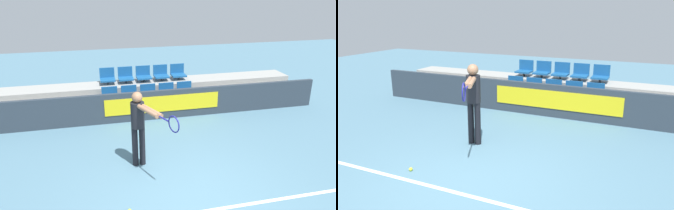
# 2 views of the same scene
# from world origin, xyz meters

# --- Properties ---
(ground_plane) EXTENTS (30.00, 30.00, 0.00)m
(ground_plane) POSITION_xyz_m (0.00, 0.00, 0.00)
(ground_plane) COLOR slate
(barrier_wall) EXTENTS (10.45, 0.14, 0.87)m
(barrier_wall) POSITION_xyz_m (0.01, 3.92, 0.44)
(barrier_wall) COLOR #2D3842
(barrier_wall) RESTS_ON ground
(bleacher_tier_front) EXTENTS (10.05, 0.89, 0.37)m
(bleacher_tier_front) POSITION_xyz_m (0.00, 4.45, 0.18)
(bleacher_tier_front) COLOR #9E9E99
(bleacher_tier_front) RESTS_ON ground
(bleacher_tier_middle) EXTENTS (10.05, 0.89, 0.73)m
(bleacher_tier_middle) POSITION_xyz_m (0.00, 5.33, 0.37)
(bleacher_tier_middle) COLOR #9E9E99
(bleacher_tier_middle) RESTS_ON ground
(stadium_chair_0) EXTENTS (0.47, 0.44, 0.49)m
(stadium_chair_0) POSITION_xyz_m (-1.17, 4.56, 0.57)
(stadium_chair_0) COLOR #333333
(stadium_chair_0) RESTS_ON bleacher_tier_front
(stadium_chair_1) EXTENTS (0.47, 0.44, 0.49)m
(stadium_chair_1) POSITION_xyz_m (-0.59, 4.56, 0.57)
(stadium_chair_1) COLOR #333333
(stadium_chair_1) RESTS_ON bleacher_tier_front
(stadium_chair_2) EXTENTS (0.47, 0.44, 0.49)m
(stadium_chair_2) POSITION_xyz_m (0.00, 4.56, 0.57)
(stadium_chair_2) COLOR #333333
(stadium_chair_2) RESTS_ON bleacher_tier_front
(stadium_chair_3) EXTENTS (0.47, 0.44, 0.49)m
(stadium_chair_3) POSITION_xyz_m (0.59, 4.56, 0.57)
(stadium_chair_3) COLOR #333333
(stadium_chair_3) RESTS_ON bleacher_tier_front
(stadium_chair_4) EXTENTS (0.47, 0.44, 0.49)m
(stadium_chair_4) POSITION_xyz_m (1.17, 4.56, 0.57)
(stadium_chair_4) COLOR #333333
(stadium_chair_4) RESTS_ON bleacher_tier_front
(stadium_chair_5) EXTENTS (0.47, 0.44, 0.49)m
(stadium_chair_5) POSITION_xyz_m (-1.17, 5.45, 0.94)
(stadium_chair_5) COLOR #333333
(stadium_chair_5) RESTS_ON bleacher_tier_middle
(stadium_chair_6) EXTENTS (0.47, 0.44, 0.49)m
(stadium_chair_6) POSITION_xyz_m (-0.59, 5.45, 0.94)
(stadium_chair_6) COLOR #333333
(stadium_chair_6) RESTS_ON bleacher_tier_middle
(stadium_chair_7) EXTENTS (0.47, 0.44, 0.49)m
(stadium_chair_7) POSITION_xyz_m (0.00, 5.45, 0.94)
(stadium_chair_7) COLOR #333333
(stadium_chair_7) RESTS_ON bleacher_tier_middle
(stadium_chair_8) EXTENTS (0.47, 0.44, 0.49)m
(stadium_chair_8) POSITION_xyz_m (0.59, 5.45, 0.94)
(stadium_chair_8) COLOR #333333
(stadium_chair_8) RESTS_ON bleacher_tier_middle
(stadium_chair_9) EXTENTS (0.47, 0.44, 0.49)m
(stadium_chair_9) POSITION_xyz_m (1.17, 5.45, 0.94)
(stadium_chair_9) COLOR #333333
(stadium_chair_9) RESTS_ON bleacher_tier_middle
(tennis_player) EXTENTS (0.71, 1.46, 1.70)m
(tennis_player) POSITION_xyz_m (-0.74, 1.40, 1.05)
(tennis_player) COLOR black
(tennis_player) RESTS_ON ground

